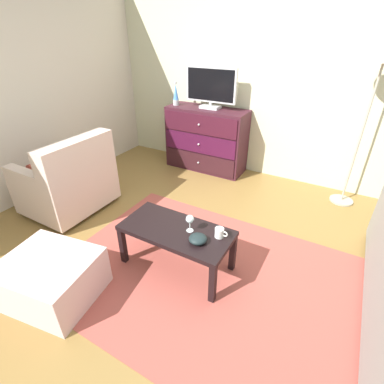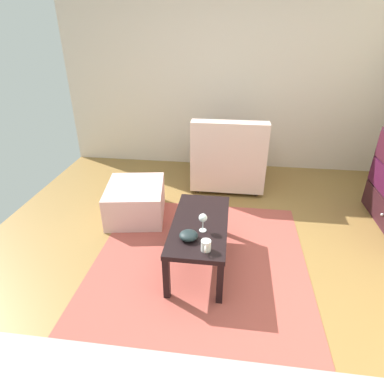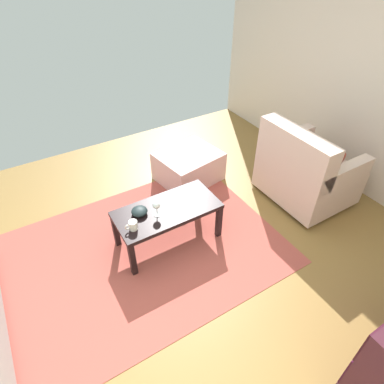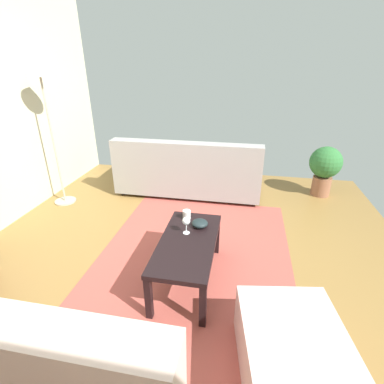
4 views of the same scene
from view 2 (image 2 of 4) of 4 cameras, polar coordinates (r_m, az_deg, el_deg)
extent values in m
cube|color=olive|center=(2.93, 5.20, -13.88)|extent=(5.41, 4.79, 0.05)
cube|color=beige|center=(4.70, 7.54, 20.19)|extent=(0.12, 4.79, 2.64)
cube|color=#A3483F|center=(2.77, 0.73, -15.85)|extent=(2.60, 1.90, 0.01)
cube|color=#32151B|center=(3.85, 30.90, -3.48)|extent=(1.13, 0.02, 0.27)
sphere|color=silver|center=(3.84, 30.67, -3.47)|extent=(0.03, 0.03, 0.03)
cube|color=black|center=(3.24, 5.87, -4.63)|extent=(0.05, 0.05, 0.38)
cube|color=black|center=(2.51, 5.01, -15.81)|extent=(0.05, 0.05, 0.38)
cube|color=black|center=(3.27, -1.33, -4.16)|extent=(0.05, 0.05, 0.38)
cube|color=black|center=(2.55, -4.54, -15.00)|extent=(0.05, 0.05, 0.38)
cube|color=black|center=(2.75, 1.42, -5.76)|extent=(0.98, 0.47, 0.04)
cylinder|color=silver|center=(2.64, 1.92, -6.80)|extent=(0.06, 0.06, 0.00)
cylinder|color=silver|center=(2.62, 1.94, -5.95)|extent=(0.01, 0.01, 0.09)
sphere|color=silver|center=(2.58, 1.96, -4.60)|extent=(0.07, 0.07, 0.07)
cylinder|color=silver|center=(2.41, 2.49, -9.45)|extent=(0.08, 0.08, 0.09)
torus|color=silver|center=(2.37, 2.38, -10.10)|extent=(0.05, 0.01, 0.05)
ellipsoid|color=black|center=(2.53, -0.61, -7.71)|extent=(0.15, 0.15, 0.07)
cylinder|color=#332319|center=(4.68, 10.96, 3.37)|extent=(0.05, 0.05, 0.05)
cylinder|color=#332319|center=(4.69, 1.84, 3.92)|extent=(0.05, 0.05, 0.05)
cylinder|color=#332319|center=(4.11, 11.30, -0.27)|extent=(0.05, 0.05, 0.05)
cylinder|color=#332319|center=(4.12, 0.93, 0.36)|extent=(0.05, 0.05, 0.05)
cube|color=beige|center=(4.29, 6.42, 4.64)|extent=(0.80, 0.90, 0.39)
cube|color=beige|center=(3.85, 6.62, 8.87)|extent=(0.20, 0.90, 0.48)
cube|color=beige|center=(4.20, 12.03, 8.02)|extent=(0.76, 0.12, 0.20)
cube|color=beige|center=(4.21, 1.22, 8.66)|extent=(0.76, 0.12, 0.20)
cylinder|color=#A74235|center=(4.43, 6.28, 9.22)|extent=(0.16, 0.40, 0.16)
cube|color=beige|center=(3.60, -9.95, -1.56)|extent=(0.79, 0.70, 0.37)
camera|label=1|loc=(2.22, -53.41, 17.38)|focal=26.54mm
camera|label=3|loc=(2.31, 70.32, 24.59)|focal=30.47mm
camera|label=4|loc=(4.33, -1.29, 26.18)|focal=26.95mm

